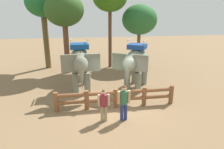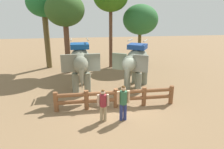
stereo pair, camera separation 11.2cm
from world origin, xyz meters
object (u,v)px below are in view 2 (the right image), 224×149
(elephant_near_left, at_px, (80,62))
(tree_deep_back, at_px, (65,11))
(log_fence, at_px, (116,97))
(tourist_man_in_blue, at_px, (123,100))
(elephant_center, at_px, (136,62))
(tree_far_right, at_px, (44,4))
(tree_back_center, at_px, (140,20))
(tourist_woman_in_black, at_px, (103,103))

(elephant_near_left, xyz_separation_m, tree_deep_back, (-1.06, 4.17, 3.10))
(log_fence, xyz_separation_m, elephant_near_left, (-1.82, 2.81, 1.25))
(tourist_man_in_blue, bearing_deg, elephant_near_left, 114.85)
(elephant_near_left, height_order, elephant_center, elephant_near_left)
(elephant_near_left, relative_size, tree_far_right, 0.56)
(log_fence, bearing_deg, tourist_man_in_blue, -84.88)
(elephant_center, xyz_separation_m, tourist_man_in_blue, (-1.58, -3.90, -0.80))
(log_fence, relative_size, tree_back_center, 1.17)
(tree_far_right, bearing_deg, tourist_man_in_blue, -64.62)
(tree_back_center, relative_size, tree_far_right, 0.80)
(tree_back_center, distance_m, tree_deep_back, 6.60)
(log_fence, distance_m, tree_back_center, 9.73)
(log_fence, xyz_separation_m, tree_deep_back, (-2.88, 6.98, 4.35))
(tree_back_center, bearing_deg, elephant_near_left, -134.14)
(tree_back_center, xyz_separation_m, tree_deep_back, (-6.42, -1.35, 0.78))
(log_fence, height_order, tree_far_right, tree_far_right)
(tourist_woman_in_black, bearing_deg, elephant_near_left, 103.70)
(elephant_center, relative_size, tree_deep_back, 0.59)
(tourist_man_in_blue, distance_m, tree_back_center, 10.78)
(elephant_near_left, distance_m, tourist_woman_in_black, 4.37)
(tourist_woman_in_black, bearing_deg, elephant_center, 56.76)
(tourist_man_in_blue, distance_m, tree_deep_back, 9.73)
(tree_back_center, bearing_deg, log_fence, -112.98)
(elephant_center, height_order, tree_deep_back, tree_deep_back)
(log_fence, distance_m, tree_deep_back, 8.72)
(tourist_man_in_blue, bearing_deg, tourist_woman_in_black, 176.33)
(tourist_woman_in_black, bearing_deg, log_fence, 58.55)
(elephant_center, relative_size, tree_back_center, 0.68)
(tree_far_right, bearing_deg, elephant_near_left, -64.25)
(tourist_woman_in_black, xyz_separation_m, tree_far_right, (-3.90, 10.15, 4.57))
(tourist_woman_in_black, xyz_separation_m, tree_deep_back, (-2.07, 8.31, 4.04))
(tree_back_center, xyz_separation_m, tree_far_right, (-8.25, 0.48, 1.31))
(elephant_near_left, relative_size, tourist_man_in_blue, 2.19)
(elephant_near_left, xyz_separation_m, elephant_center, (3.53, -0.30, -0.04))
(elephant_center, bearing_deg, tree_far_right, 135.52)
(elephant_center, bearing_deg, tree_deep_back, 135.73)
(tourist_woman_in_black, bearing_deg, tree_far_right, 111.05)
(tourist_man_in_blue, height_order, tree_back_center, tree_back_center)
(elephant_near_left, distance_m, elephant_center, 3.54)
(elephant_near_left, distance_m, tree_back_center, 8.03)
(tree_far_right, bearing_deg, elephant_center, -44.48)
(tourist_woman_in_black, bearing_deg, tree_back_center, 65.78)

